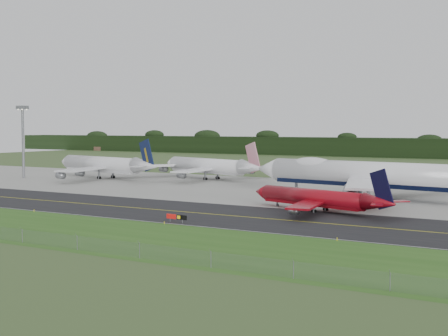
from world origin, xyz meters
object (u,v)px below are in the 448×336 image
at_px(jet_star_tail, 211,167).
at_px(floodlight_mast, 23,128).
at_px(jet_navy_gold, 106,165).
at_px(jet_ba_747, 369,175).
at_px(taxiway_sign, 177,217).
at_px(jet_red_737, 320,199).

xyz_separation_m(jet_star_tail, floodlight_mast, (-63.17, -29.53, 13.72)).
relative_size(jet_navy_gold, floodlight_mast, 2.15).
distance_m(jet_ba_747, floodlight_mast, 130.70).
height_order(jet_ba_747, taxiway_sign, jet_ba_747).
bearing_deg(jet_star_tail, floodlight_mast, -154.94).
xyz_separation_m(jet_red_737, taxiway_sign, (-18.26, -29.52, -1.73)).
bearing_deg(taxiway_sign, floodlight_mast, 151.13).
bearing_deg(jet_red_737, taxiway_sign, -121.74).
relative_size(jet_star_tail, taxiway_sign, 10.44).
height_order(jet_navy_gold, floodlight_mast, floodlight_mast).
bearing_deg(jet_ba_747, jet_star_tail, 156.20).
height_order(jet_ba_747, floodlight_mast, floodlight_mast).
bearing_deg(jet_navy_gold, jet_red_737, -24.01).
relative_size(floodlight_mast, taxiway_sign, 5.40).
distance_m(jet_navy_gold, jet_star_tail, 38.91).
xyz_separation_m(jet_navy_gold, taxiway_sign, (82.73, -74.52, -3.73)).
bearing_deg(jet_navy_gold, jet_ba_747, -7.60).
bearing_deg(floodlight_mast, jet_ba_747, -0.00).
height_order(floodlight_mast, taxiway_sign, floodlight_mast).
distance_m(jet_red_737, jet_navy_gold, 110.58).
xyz_separation_m(floodlight_mast, taxiway_sign, (110.37, -60.84, -17.20)).
bearing_deg(floodlight_mast, jet_navy_gold, 26.33).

